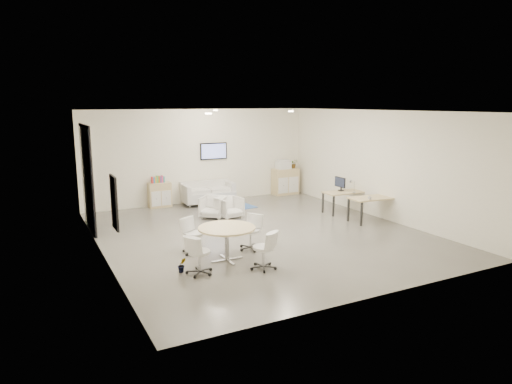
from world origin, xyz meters
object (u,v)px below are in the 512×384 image
object	(u,v)px
round_table	(227,231)
desk_rear	(344,194)
desk_front	(372,200)
armchair_left	(213,206)
sideboard_right	(285,182)
armchair_right	(229,206)
sideboard_left	(160,195)
loveseat	(208,193)

from	to	relation	value
round_table	desk_rear	bearing A→B (deg)	25.58
desk_front	armchair_left	bearing A→B (deg)	152.71
sideboard_right	armchair_right	distance (m)	4.07
armchair_right	round_table	bearing A→B (deg)	-125.45
armchair_left	desk_rear	size ratio (longest dim) A/B	0.56
sideboard_right	armchair_right	bearing A→B (deg)	-145.21
sideboard_left	armchair_left	bearing A→B (deg)	-63.95
desk_rear	armchair_right	bearing A→B (deg)	165.07
armchair_left	armchair_right	world-z (taller)	armchair_left
sideboard_left	desk_rear	world-z (taller)	sideboard_left
desk_rear	desk_front	size ratio (longest dim) A/B	0.93
sideboard_left	armchair_left	xyz separation A→B (m)	(1.04, -2.14, -0.05)
sideboard_left	desk_front	distance (m)	6.83
loveseat	armchair_right	distance (m)	2.15
desk_front	round_table	world-z (taller)	round_table
armchair_left	armchair_right	size ratio (longest dim) A/B	1.04
sideboard_right	armchair_left	world-z (taller)	sideboard_right
desk_front	sideboard_left	bearing A→B (deg)	142.09
desk_rear	round_table	xyz separation A→B (m)	(-5.07, -2.43, 0.07)
armchair_left	sideboard_right	bearing A→B (deg)	71.22
desk_front	loveseat	bearing A→B (deg)	132.54
round_table	sideboard_left	bearing A→B (deg)	88.83
armchair_right	loveseat	bearing A→B (deg)	75.43
sideboard_left	desk_rear	xyz separation A→B (m)	(4.95, -3.39, 0.19)
round_table	loveseat	bearing A→B (deg)	72.84
sideboard_left	desk_front	world-z (taller)	sideboard_left
desk_rear	sideboard_left	bearing A→B (deg)	146.99
sideboard_right	armchair_right	xyz separation A→B (m)	(-3.34, -2.32, -0.14)
desk_rear	desk_front	bearing A→B (deg)	-85.35
sideboard_right	armchair_left	xyz separation A→B (m)	(-3.77, -2.09, -0.13)
sideboard_right	desk_front	size ratio (longest dim) A/B	0.70
armchair_right	desk_rear	distance (m)	3.64
loveseat	desk_rear	world-z (taller)	loveseat
round_table	desk_front	bearing A→B (deg)	13.09
sideboard_left	desk_front	size ratio (longest dim) A/B	0.58
sideboard_right	loveseat	distance (m)	3.21
desk_rear	round_table	bearing A→B (deg)	-153.05
sideboard_left	sideboard_right	bearing A→B (deg)	-0.55
loveseat	armchair_right	size ratio (longest dim) A/B	2.53
armchair_left	desk_rear	world-z (taller)	armchair_left
sideboard_right	desk_rear	size ratio (longest dim) A/B	0.75
armchair_left	round_table	world-z (taller)	round_table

